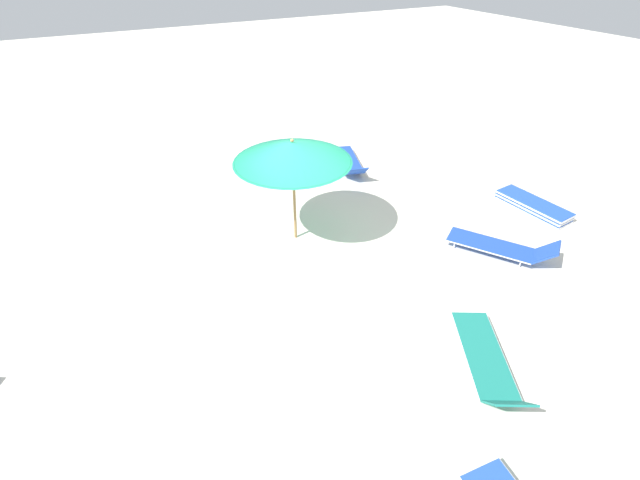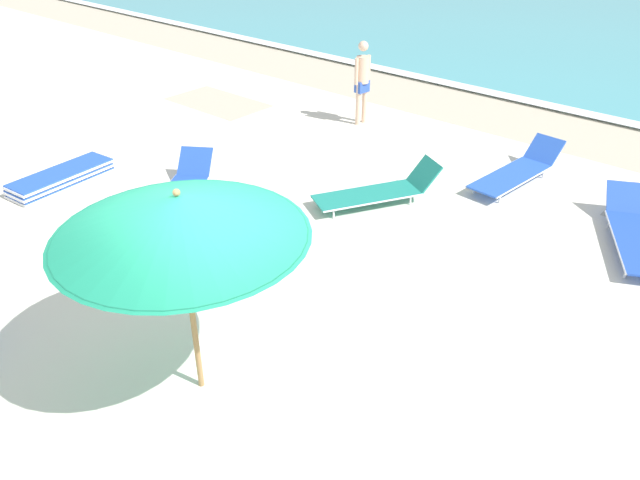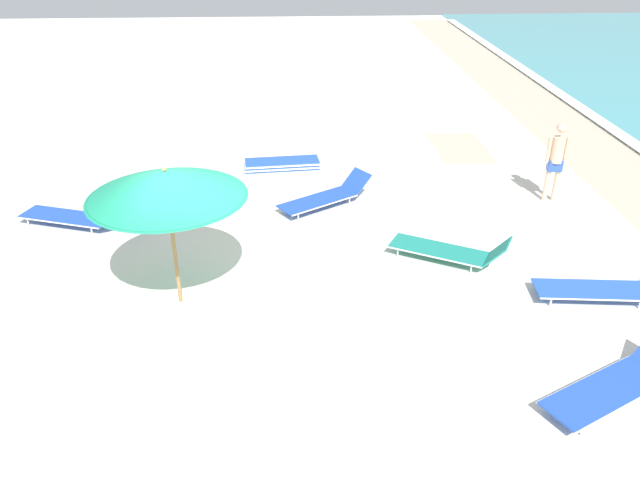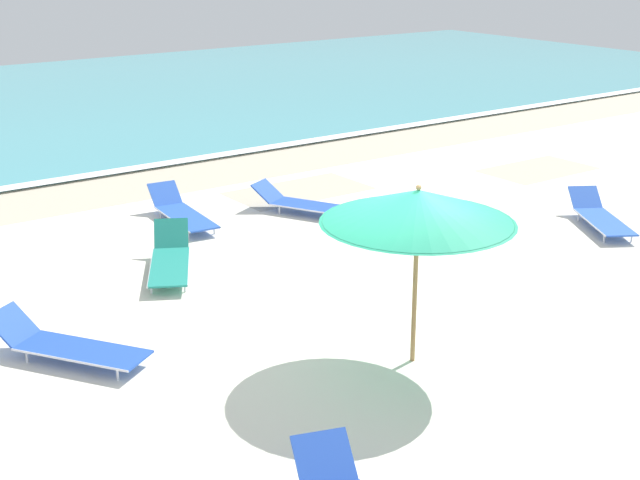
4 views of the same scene
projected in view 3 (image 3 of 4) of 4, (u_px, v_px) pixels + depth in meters
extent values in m
cube|color=silver|center=(218.00, 301.00, 10.40)|extent=(60.00, 60.00, 0.16)
cube|color=#B8AE96|center=(460.00, 148.00, 16.76)|extent=(2.43, 1.39, 0.00)
cylinder|color=#9E7547|center=(174.00, 246.00, 9.76)|extent=(0.06, 0.06, 2.08)
cone|color=#1E936B|center=(166.00, 184.00, 9.27)|extent=(2.43, 2.43, 0.41)
cylinder|color=#166E50|center=(168.00, 196.00, 9.36)|extent=(2.35, 2.35, 0.01)
sphere|color=#9E7547|center=(164.00, 169.00, 9.16)|extent=(0.07, 0.07, 0.07)
cube|color=blue|center=(282.00, 167.00, 15.36)|extent=(0.77, 1.85, 0.03)
cube|color=silver|center=(282.00, 169.00, 15.37)|extent=(0.78, 1.89, 0.04)
cube|color=blue|center=(282.00, 164.00, 15.32)|extent=(0.77, 1.85, 0.03)
cube|color=silver|center=(282.00, 165.00, 15.33)|extent=(0.78, 1.89, 0.04)
cube|color=blue|center=(282.00, 161.00, 15.28)|extent=(0.77, 1.85, 0.03)
cube|color=silver|center=(282.00, 162.00, 15.29)|extent=(0.78, 1.89, 0.04)
cube|color=blue|center=(591.00, 290.00, 10.23)|extent=(0.77, 1.86, 0.03)
cylinder|color=silver|center=(585.00, 280.00, 10.50)|extent=(0.21, 1.81, 0.03)
cylinder|color=silver|center=(597.00, 300.00, 9.97)|extent=(0.21, 1.81, 0.03)
cylinder|color=silver|center=(542.00, 285.00, 10.53)|extent=(0.03, 0.03, 0.16)
cylinder|color=silver|center=(551.00, 302.00, 10.08)|extent=(0.03, 0.03, 0.16)
cylinder|color=silver|center=(628.00, 287.00, 10.47)|extent=(0.03, 0.03, 0.16)
cylinder|color=silver|center=(640.00, 304.00, 10.02)|extent=(0.03, 0.03, 0.16)
cube|color=#1E8475|center=(438.00, 250.00, 11.42)|extent=(1.37, 1.83, 0.03)
cylinder|color=silver|center=(443.00, 243.00, 11.66)|extent=(0.87, 1.55, 0.03)
cylinder|color=silver|center=(433.00, 257.00, 11.18)|extent=(0.87, 1.55, 0.03)
cube|color=#1E8475|center=(497.00, 252.00, 10.92)|extent=(0.68, 0.60, 0.44)
cylinder|color=silver|center=(407.00, 241.00, 11.93)|extent=(0.03, 0.03, 0.16)
cylinder|color=silver|center=(398.00, 252.00, 11.53)|extent=(0.03, 0.03, 0.16)
cylinder|color=silver|center=(478.00, 256.00, 11.41)|extent=(0.03, 0.03, 0.16)
cylinder|color=silver|center=(471.00, 269.00, 11.00)|extent=(0.03, 0.03, 0.16)
cube|color=blue|center=(317.00, 201.00, 13.34)|extent=(1.46, 1.78, 0.03)
cylinder|color=silver|center=(309.00, 196.00, 13.55)|extent=(0.98, 1.47, 0.03)
cylinder|color=silver|center=(326.00, 205.00, 13.13)|extent=(0.98, 1.47, 0.03)
cube|color=blue|center=(356.00, 181.00, 13.81)|extent=(0.71, 0.67, 0.40)
cylinder|color=silver|center=(285.00, 208.00, 13.21)|extent=(0.03, 0.03, 0.16)
cylinder|color=silver|center=(298.00, 217.00, 12.85)|extent=(0.03, 0.03, 0.16)
cylinder|color=silver|center=(335.00, 193.00, 13.92)|extent=(0.03, 0.03, 0.16)
cylinder|color=silver|center=(349.00, 201.00, 13.56)|extent=(0.03, 0.03, 0.16)
cube|color=blue|center=(66.00, 217.00, 12.65)|extent=(1.17, 1.98, 0.03)
cylinder|color=silver|center=(75.00, 210.00, 12.90)|extent=(0.62, 1.80, 0.03)
cylinder|color=silver|center=(57.00, 223.00, 12.39)|extent=(0.62, 1.80, 0.03)
cube|color=blue|center=(115.00, 215.00, 12.29)|extent=(0.69, 0.60, 0.38)
cylinder|color=silver|center=(44.00, 211.00, 13.08)|extent=(0.03, 0.03, 0.16)
cylinder|color=silver|center=(28.00, 222.00, 12.65)|extent=(0.03, 0.03, 0.16)
cylinder|color=silver|center=(106.00, 220.00, 12.74)|extent=(0.03, 0.03, 0.16)
cylinder|color=silver|center=(92.00, 231.00, 12.30)|extent=(0.03, 0.03, 0.16)
cube|color=blue|center=(604.00, 392.00, 8.08)|extent=(1.37, 1.90, 0.03)
cylinder|color=silver|center=(585.00, 379.00, 8.30)|extent=(0.86, 1.64, 0.03)
cylinder|color=silver|center=(625.00, 406.00, 7.85)|extent=(0.86, 1.64, 0.03)
cylinder|color=silver|center=(549.00, 405.00, 8.00)|extent=(0.03, 0.03, 0.16)
cylinder|color=silver|center=(582.00, 430.00, 7.61)|extent=(0.03, 0.03, 0.16)
cylinder|color=silver|center=(621.00, 368.00, 8.63)|extent=(0.03, 0.03, 0.16)
cylinder|color=beige|center=(556.00, 181.00, 13.56)|extent=(0.11, 0.11, 0.90)
cylinder|color=beige|center=(547.00, 181.00, 13.57)|extent=(0.11, 0.11, 0.90)
cube|color=#2D51B2|center=(555.00, 165.00, 13.39)|extent=(0.21, 0.32, 0.24)
cylinder|color=beige|center=(558.00, 150.00, 13.22)|extent=(0.27, 0.27, 0.55)
cylinder|color=beige|center=(567.00, 150.00, 13.21)|extent=(0.08, 0.08, 0.55)
cylinder|color=beige|center=(549.00, 150.00, 13.23)|extent=(0.08, 0.08, 0.55)
sphere|color=beige|center=(562.00, 128.00, 12.99)|extent=(0.21, 0.21, 0.21)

